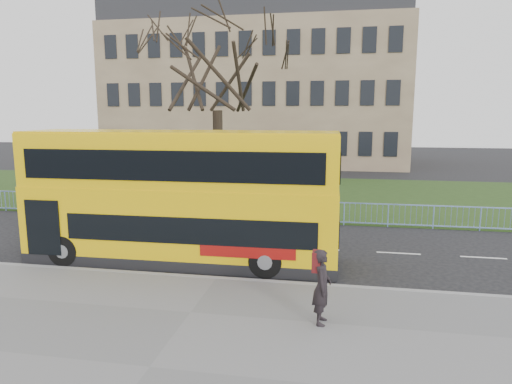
# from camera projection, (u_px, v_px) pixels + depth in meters

# --- Properties ---
(ground) EXTENTS (120.00, 120.00, 0.00)m
(ground) POSITION_uv_depth(u_px,v_px,m) (228.00, 265.00, 15.84)
(ground) COLOR black
(ground) RESTS_ON ground
(pavement) EXTENTS (80.00, 10.50, 0.12)m
(pavement) POSITION_uv_depth(u_px,v_px,m) (150.00, 369.00, 9.29)
(pavement) COLOR slate
(pavement) RESTS_ON ground
(kerb) EXTENTS (80.00, 0.20, 0.14)m
(kerb) POSITION_uv_depth(u_px,v_px,m) (217.00, 279.00, 14.33)
(kerb) COLOR gray
(kerb) RESTS_ON ground
(grass_verge) EXTENTS (80.00, 15.40, 0.08)m
(grass_verge) POSITION_uv_depth(u_px,v_px,m) (280.00, 194.00, 29.70)
(grass_verge) COLOR #1F3413
(grass_verge) RESTS_ON ground
(guard_railing) EXTENTS (40.00, 0.12, 1.10)m
(guard_railing) POSITION_uv_depth(u_px,v_px,m) (260.00, 211.00, 22.15)
(guard_railing) COLOR #80A2E4
(guard_railing) RESTS_ON ground
(bare_tree) EXTENTS (8.83, 8.83, 12.61)m
(bare_tree) POSITION_uv_depth(u_px,v_px,m) (217.00, 92.00, 24.98)
(bare_tree) COLOR black
(bare_tree) RESTS_ON grass_verge
(civic_building) EXTENTS (30.00, 15.00, 14.00)m
(civic_building) POSITION_uv_depth(u_px,v_px,m) (259.00, 97.00, 49.47)
(civic_building) COLOR #7A644D
(civic_building) RESTS_ON ground
(yellow_bus) EXTENTS (10.91, 2.74, 4.56)m
(yellow_bus) POSITION_uv_depth(u_px,v_px,m) (181.00, 194.00, 15.90)
(yellow_bus) COLOR yellow
(yellow_bus) RESTS_ON ground
(pedestrian) EXTENTS (0.47, 0.70, 1.87)m
(pedestrian) POSITION_uv_depth(u_px,v_px,m) (322.00, 287.00, 11.07)
(pedestrian) COLOR black
(pedestrian) RESTS_ON pavement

